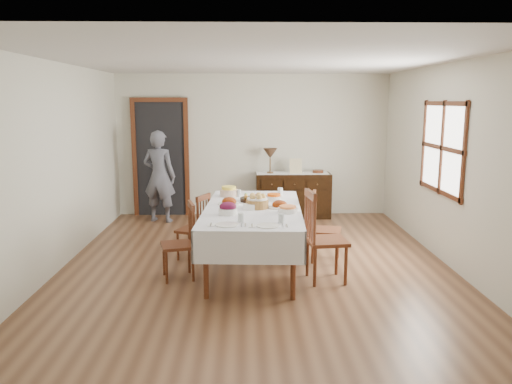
{
  "coord_description": "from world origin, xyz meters",
  "views": [
    {
      "loc": [
        -0.13,
        -6.26,
        2.11
      ],
      "look_at": [
        0.0,
        0.1,
        0.95
      ],
      "focal_mm": 35.0,
      "sensor_mm": 36.0,
      "label": 1
    }
  ],
  "objects_px": {
    "chair_left_far": "(196,226)",
    "chair_right_far": "(322,226)",
    "chair_right_near": "(322,236)",
    "table_lamp": "(270,154)",
    "dining_table": "(253,215)",
    "person": "(159,173)",
    "chair_left_near": "(182,240)",
    "sideboard": "(293,195)"
  },
  "relations": [
    {
      "from": "chair_left_far",
      "to": "chair_right_near",
      "type": "distance_m",
      "value": 1.8
    },
    {
      "from": "chair_right_near",
      "to": "person",
      "type": "xyz_separation_m",
      "value": [
        -2.41,
        3.04,
        0.31
      ]
    },
    {
      "from": "dining_table",
      "to": "sideboard",
      "type": "xyz_separation_m",
      "value": [
        0.78,
        2.88,
        -0.3
      ]
    },
    {
      "from": "dining_table",
      "to": "table_lamp",
      "type": "xyz_separation_m",
      "value": [
        0.36,
        2.85,
        0.46
      ]
    },
    {
      "from": "dining_table",
      "to": "person",
      "type": "xyz_separation_m",
      "value": [
        -1.6,
        2.6,
        0.16
      ]
    },
    {
      "from": "chair_left_far",
      "to": "sideboard",
      "type": "xyz_separation_m",
      "value": [
        1.54,
        2.45,
        -0.04
      ]
    },
    {
      "from": "chair_right_near",
      "to": "table_lamp",
      "type": "xyz_separation_m",
      "value": [
        -0.45,
        3.3,
        0.62
      ]
    },
    {
      "from": "table_lamp",
      "to": "chair_right_near",
      "type": "bearing_deg",
      "value": -82.2
    },
    {
      "from": "chair_right_near",
      "to": "chair_right_far",
      "type": "height_order",
      "value": "chair_right_near"
    },
    {
      "from": "chair_right_near",
      "to": "chair_right_far",
      "type": "bearing_deg",
      "value": -15.51
    },
    {
      "from": "dining_table",
      "to": "sideboard",
      "type": "distance_m",
      "value": 3.0
    },
    {
      "from": "dining_table",
      "to": "chair_right_far",
      "type": "height_order",
      "value": "chair_right_far"
    },
    {
      "from": "dining_table",
      "to": "chair_right_near",
      "type": "distance_m",
      "value": 0.93
    },
    {
      "from": "dining_table",
      "to": "sideboard",
      "type": "relative_size",
      "value": 1.76
    },
    {
      "from": "chair_right_far",
      "to": "person",
      "type": "distance_m",
      "value": 3.43
    },
    {
      "from": "sideboard",
      "to": "person",
      "type": "xyz_separation_m",
      "value": [
        -2.39,
        -0.29,
        0.45
      ]
    },
    {
      "from": "person",
      "to": "table_lamp",
      "type": "bearing_deg",
      "value": -157.55
    },
    {
      "from": "dining_table",
      "to": "chair_right_far",
      "type": "bearing_deg",
      "value": 21.92
    },
    {
      "from": "chair_left_far",
      "to": "chair_left_near",
      "type": "bearing_deg",
      "value": 16.17
    },
    {
      "from": "chair_right_near",
      "to": "chair_right_far",
      "type": "xyz_separation_m",
      "value": [
        0.12,
        0.76,
        -0.08
      ]
    },
    {
      "from": "chair_right_near",
      "to": "table_lamp",
      "type": "height_order",
      "value": "table_lamp"
    },
    {
      "from": "chair_left_far",
      "to": "chair_right_far",
      "type": "distance_m",
      "value": 1.69
    },
    {
      "from": "chair_right_near",
      "to": "table_lamp",
      "type": "bearing_deg",
      "value": 1.3
    },
    {
      "from": "chair_left_near",
      "to": "sideboard",
      "type": "height_order",
      "value": "chair_left_near"
    },
    {
      "from": "chair_left_far",
      "to": "chair_right_far",
      "type": "height_order",
      "value": "chair_right_far"
    },
    {
      "from": "sideboard",
      "to": "chair_left_far",
      "type": "bearing_deg",
      "value": -122.17
    },
    {
      "from": "sideboard",
      "to": "person",
      "type": "bearing_deg",
      "value": -173.18
    },
    {
      "from": "sideboard",
      "to": "person",
      "type": "distance_m",
      "value": 2.45
    },
    {
      "from": "chair_right_far",
      "to": "sideboard",
      "type": "xyz_separation_m",
      "value": [
        -0.15,
        2.56,
        -0.06
      ]
    },
    {
      "from": "chair_left_far",
      "to": "table_lamp",
      "type": "height_order",
      "value": "table_lamp"
    },
    {
      "from": "chair_right_far",
      "to": "sideboard",
      "type": "height_order",
      "value": "chair_right_far"
    },
    {
      "from": "chair_left_near",
      "to": "chair_right_near",
      "type": "bearing_deg",
      "value": 70.97
    },
    {
      "from": "chair_left_near",
      "to": "table_lamp",
      "type": "distance_m",
      "value": 3.46
    },
    {
      "from": "person",
      "to": "chair_right_far",
      "type": "bearing_deg",
      "value": 152.97
    },
    {
      "from": "person",
      "to": "chair_left_far",
      "type": "bearing_deg",
      "value": 126.2
    },
    {
      "from": "person",
      "to": "chair_left_near",
      "type": "bearing_deg",
      "value": 119.34
    },
    {
      "from": "dining_table",
      "to": "table_lamp",
      "type": "bearing_deg",
      "value": 85.85
    },
    {
      "from": "person",
      "to": "table_lamp",
      "type": "relative_size",
      "value": 3.75
    },
    {
      "from": "person",
      "to": "dining_table",
      "type": "bearing_deg",
      "value": 136.64
    },
    {
      "from": "chair_right_near",
      "to": "table_lamp",
      "type": "distance_m",
      "value": 3.38
    },
    {
      "from": "chair_left_far",
      "to": "chair_right_near",
      "type": "relative_size",
      "value": 0.82
    },
    {
      "from": "sideboard",
      "to": "person",
      "type": "relative_size",
      "value": 0.79
    }
  ]
}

